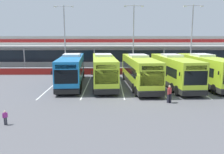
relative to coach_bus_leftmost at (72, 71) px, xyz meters
name	(u,v)px	position (x,y,z in m)	size (l,w,h in m)	color
ground_plane	(146,98)	(8.21, -6.59, -1.79)	(200.00, 200.00, 0.00)	#56565B
terminal_building	(126,51)	(8.21, 20.32, 1.23)	(70.00, 13.00, 6.00)	#B7B7B2
red_barrier_wall	(132,71)	(8.21, 7.91, -1.23)	(60.00, 0.40, 1.10)	maroon
coach_bus_leftmost	(72,71)	(0.00, 0.00, 0.00)	(3.60, 12.30, 3.78)	#1972B7
coach_bus_left_centre	(104,71)	(3.98, -0.15, 0.00)	(3.60, 12.30, 3.78)	#B7DB2D
coach_bus_centre	(139,72)	(8.27, -1.07, 0.00)	(3.60, 12.30, 3.78)	#B7DB2D
coach_bus_right_centre	(174,71)	(12.45, -0.84, 0.00)	(3.60, 12.30, 3.78)	#B7DB2D
coach_bus_rightmost	(205,71)	(16.47, -0.29, 0.00)	(3.60, 12.30, 3.78)	#B7DB2D
bay_stripe_far_west	(53,86)	(-2.29, -0.59, -1.78)	(0.14, 13.00, 0.01)	silver
bay_stripe_west	(87,86)	(1.91, -0.59, -1.78)	(0.14, 13.00, 0.01)	silver
bay_stripe_mid_west	(121,86)	(6.11, -0.59, -1.78)	(0.14, 13.00, 0.01)	silver
bay_stripe_centre	(155,85)	(10.31, -0.59, -1.78)	(0.14, 13.00, 0.01)	silver
bay_stripe_mid_east	(189,85)	(14.51, -0.59, -1.78)	(0.14, 13.00, 0.01)	silver
bay_stripe_east	(223,85)	(18.71, -0.59, -1.78)	(0.14, 13.00, 0.01)	silver
pedestrian_in_dark_coat	(169,93)	(10.09, -8.09, -0.91)	(0.44, 0.45, 1.62)	black
pedestrian_child	(5,117)	(-2.43, -13.24, -1.24)	(0.30, 0.24, 1.00)	#33333D
lamp_post_west	(65,34)	(-2.77, 10.89, 4.50)	(3.24, 0.28, 11.00)	#9E9EA3
lamp_post_centre	(133,34)	(8.67, 10.28, 4.50)	(3.24, 0.28, 11.00)	#9E9EA3
lamp_post_east	(192,34)	(18.23, 10.04, 4.50)	(3.24, 0.28, 11.00)	#9E9EA3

